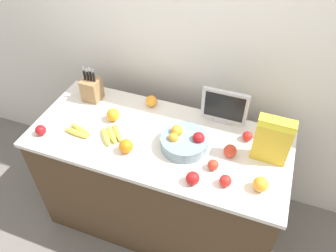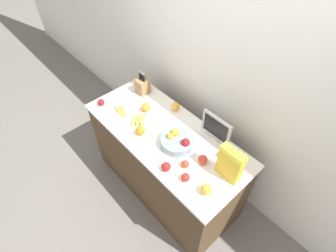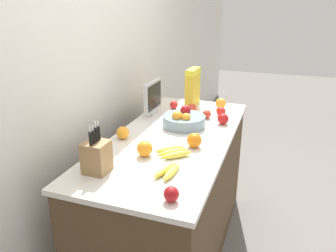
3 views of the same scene
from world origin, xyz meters
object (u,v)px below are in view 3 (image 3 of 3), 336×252
(knife_block, at_px, (96,156))
(apple_leftmost, at_px, (171,194))
(fruit_bowl, at_px, (184,120))
(orange_front_left, at_px, (145,149))
(apple_rear, at_px, (221,112))
(small_monitor, at_px, (153,97))
(banana_bunch_right, at_px, (169,171))
(apple_by_knife_block, at_px, (174,105))
(orange_front_right, at_px, (123,133))
(cereal_box, at_px, (193,86))
(apple_middle, at_px, (191,109))
(orange_back_center, at_px, (221,103))
(apple_rightmost, at_px, (223,119))
(banana_bunch_left, at_px, (173,152))
(orange_front_center, at_px, (194,140))
(apple_front, at_px, (207,114))

(knife_block, bearing_deg, apple_leftmost, -106.02)
(fruit_bowl, height_order, orange_front_left, fruit_bowl)
(apple_rear, bearing_deg, small_monitor, 104.96)
(banana_bunch_right, bearing_deg, small_monitor, 26.44)
(fruit_bowl, xyz_separation_m, apple_by_knife_block, (0.36, 0.19, -0.01))
(banana_bunch_right, xyz_separation_m, orange_front_right, (0.34, 0.43, 0.02))
(cereal_box, bearing_deg, apple_by_knife_block, 142.20)
(apple_leftmost, bearing_deg, small_monitor, 25.58)
(fruit_bowl, bearing_deg, apple_middle, 4.76)
(orange_back_center, bearing_deg, apple_leftmost, -177.92)
(apple_rightmost, xyz_separation_m, orange_back_center, (0.36, 0.09, 0.00))
(cereal_box, distance_m, fruit_bowl, 0.52)
(cereal_box, relative_size, orange_front_right, 3.79)
(cereal_box, relative_size, apple_rightmost, 3.92)
(banana_bunch_right, height_order, apple_rear, apple_rear)
(apple_rightmost, bearing_deg, knife_block, 152.13)
(banana_bunch_left, relative_size, orange_front_center, 2.43)
(apple_front, bearing_deg, apple_leftmost, -174.72)
(apple_by_knife_block, bearing_deg, apple_leftmost, -162.01)
(apple_rightmost, distance_m, orange_back_center, 0.37)
(cereal_box, distance_m, apple_rear, 0.37)
(knife_block, bearing_deg, orange_front_center, -40.56)
(cereal_box, xyz_separation_m, banana_bunch_left, (-0.97, -0.16, -0.15))
(knife_block, relative_size, apple_front, 4.12)
(apple_front, relative_size, orange_front_center, 0.74)
(orange_back_center, distance_m, orange_front_right, 0.96)
(banana_bunch_left, bearing_deg, fruit_bowl, 9.70)
(orange_front_center, xyz_separation_m, orange_front_left, (-0.21, 0.23, 0.00))
(fruit_bowl, xyz_separation_m, orange_front_center, (-0.32, -0.16, -0.00))
(small_monitor, height_order, banana_bunch_right, small_monitor)
(fruit_bowl, distance_m, apple_front, 0.24)
(small_monitor, height_order, fruit_bowl, small_monitor)
(banana_bunch_right, bearing_deg, knife_block, 105.09)
(banana_bunch_left, distance_m, apple_rear, 0.78)
(orange_front_left, bearing_deg, small_monitor, 18.02)
(small_monitor, bearing_deg, apple_front, -84.34)
(knife_block, relative_size, apple_leftmost, 3.85)
(orange_front_center, height_order, orange_front_left, same)
(knife_block, bearing_deg, cereal_box, -6.73)
(banana_bunch_left, xyz_separation_m, orange_back_center, (0.96, -0.09, 0.02))
(apple_middle, relative_size, orange_front_right, 0.98)
(fruit_bowl, relative_size, orange_front_right, 3.65)
(cereal_box, xyz_separation_m, apple_front, (-0.29, -0.19, -0.14))
(small_monitor, distance_m, banana_bunch_left, 0.75)
(apple_middle, xyz_separation_m, orange_front_right, (-0.63, 0.28, 0.00))
(apple_by_knife_block, bearing_deg, apple_rear, -97.46)
(banana_bunch_right, height_order, orange_front_left, orange_front_left)
(orange_back_center, xyz_separation_m, orange_front_right, (-0.84, 0.47, -0.00))
(apple_rightmost, bearing_deg, banana_bunch_left, 163.83)
(banana_bunch_left, bearing_deg, small_monitor, 30.67)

